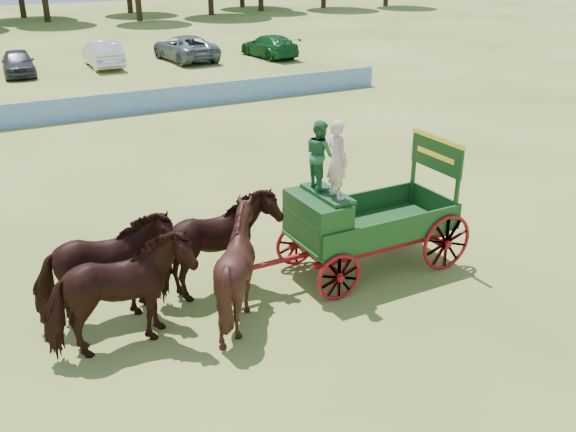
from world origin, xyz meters
The scene contains 8 objects.
ground centered at (0.00, 0.00, 0.00)m, with size 160.00×160.00×0.00m, color #AA9D4C.
horse_lead_left centered at (-6.50, -0.01, 1.17)m, with size 1.26×2.76×2.33m, color black.
horse_lead_right centered at (-6.50, 1.09, 1.17)m, with size 1.26×2.76×2.33m, color black.
horse_wheel_left centered at (-4.10, -0.01, 1.17)m, with size 1.89×2.12×2.34m, color black.
horse_wheel_right centered at (-4.10, 1.09, 1.17)m, with size 1.26×2.76×2.33m, color black.
farm_dray centered at (-1.15, 0.55, 1.66)m, with size 5.99×2.00×3.85m.
sponsor_banner centered at (-1.00, 18.00, 0.53)m, with size 26.00×0.08×1.05m, color #204BAE.
parked_cars centered at (-5.32, 29.87, 0.78)m, with size 39.60×7.26×1.64m.
Camera 1 is at (-8.69, -10.63, 7.21)m, focal length 40.00 mm.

